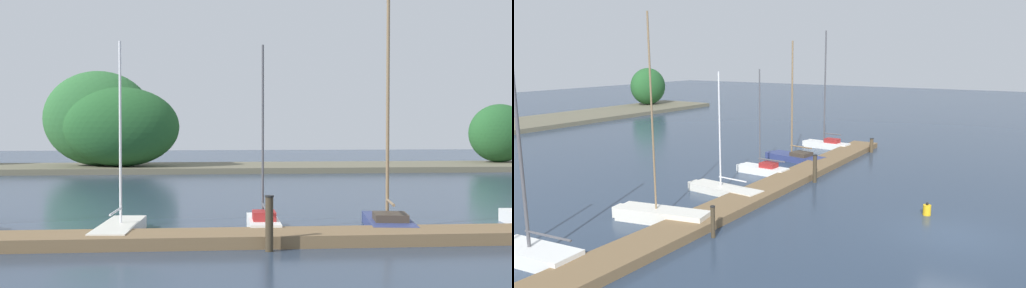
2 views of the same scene
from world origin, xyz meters
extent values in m
plane|color=#28384C|center=(0.00, 0.00, 0.00)|extent=(160.00, 160.00, 0.00)
cube|color=brown|center=(0.00, 8.91, 0.17)|extent=(30.75, 1.80, 0.35)
ellipsoid|color=#235628|center=(26.37, 41.67, 2.69)|extent=(4.91, 3.53, 4.59)
cube|color=white|center=(-9.41, 11.25, 0.25)|extent=(1.51, 3.30, 0.51)
cylinder|color=#4C4C51|center=(-9.43, 11.49, 3.80)|extent=(0.11, 0.11, 6.59)
cylinder|color=#4C4C51|center=(-9.34, 10.58, 1.04)|extent=(0.28, 2.02, 0.08)
cube|color=silver|center=(-4.43, 10.36, 0.27)|extent=(1.76, 4.03, 0.55)
cube|color=silver|center=(-4.77, 12.08, 0.25)|extent=(0.74, 1.07, 0.46)
cylinder|color=#7F6647|center=(-4.48, 10.65, 4.42)|extent=(0.08, 0.08, 7.75)
cube|color=silver|center=(0.05, 10.50, 0.19)|extent=(1.39, 3.99, 0.39)
cube|color=silver|center=(0.20, 12.26, 0.17)|extent=(0.67, 1.02, 0.33)
cylinder|color=silver|center=(0.08, 10.80, 3.14)|extent=(0.08, 0.08, 5.51)
cylinder|color=silver|center=(0.01, 10.05, 0.83)|extent=(0.21, 1.67, 0.06)
cube|color=white|center=(4.46, 11.07, 0.21)|extent=(1.04, 3.00, 0.42)
cube|color=white|center=(4.51, 12.40, 0.19)|extent=(0.54, 0.76, 0.36)
cube|color=maroon|center=(4.45, 10.70, 0.56)|extent=(0.73, 0.92, 0.28)
cylinder|color=#4C4C51|center=(4.47, 11.29, 3.16)|extent=(0.07, 0.07, 5.46)
cylinder|color=#4C4C51|center=(4.44, 10.51, 0.86)|extent=(0.15, 1.73, 0.08)
cube|color=navy|center=(8.51, 11.15, 0.18)|extent=(1.93, 3.99, 0.36)
cube|color=navy|center=(8.78, 12.85, 0.16)|extent=(0.88, 1.06, 0.31)
cube|color=#3D3328|center=(8.43, 10.67, 0.48)|extent=(1.18, 1.29, 0.23)
cylinder|color=#7F6647|center=(8.55, 11.43, 3.93)|extent=(0.11, 0.11, 7.15)
cylinder|color=#7F6647|center=(8.44, 10.70, 0.93)|extent=(0.34, 1.63, 0.09)
cube|color=white|center=(13.28, 11.08, 0.22)|extent=(1.13, 3.37, 0.45)
cube|color=white|center=(13.38, 12.57, 0.20)|extent=(0.56, 0.86, 0.38)
cube|color=maroon|center=(13.25, 10.67, 0.59)|extent=(0.75, 1.04, 0.29)
cylinder|color=#4C4C51|center=(13.30, 11.33, 4.38)|extent=(0.11, 0.11, 7.87)
cylinder|color=#4C4C51|center=(13.26, 10.68, 1.08)|extent=(0.17, 1.44, 0.08)
cylinder|color=#3D3323|center=(-4.69, 7.60, 0.59)|extent=(0.16, 0.16, 1.18)
cylinder|color=black|center=(-4.69, 7.60, 1.20)|extent=(0.19, 0.19, 0.04)
cylinder|color=#3D3323|center=(4.28, 7.75, 0.73)|extent=(0.21, 0.21, 1.45)
cylinder|color=black|center=(4.28, 7.75, 1.47)|extent=(0.24, 0.24, 0.04)
cylinder|color=#4C3D28|center=(13.45, 7.80, 0.48)|extent=(0.24, 0.24, 0.95)
cylinder|color=black|center=(13.45, 7.80, 0.97)|extent=(0.28, 0.28, 0.04)
cylinder|color=gold|center=(1.95, 1.40, 0.22)|extent=(0.33, 0.33, 0.44)
sphere|color=black|center=(1.95, 1.40, 0.50)|extent=(0.12, 0.12, 0.12)
camera|label=1|loc=(2.27, -10.20, 3.37)|focal=48.01mm
camera|label=2|loc=(-18.08, -2.84, 6.69)|focal=33.67mm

